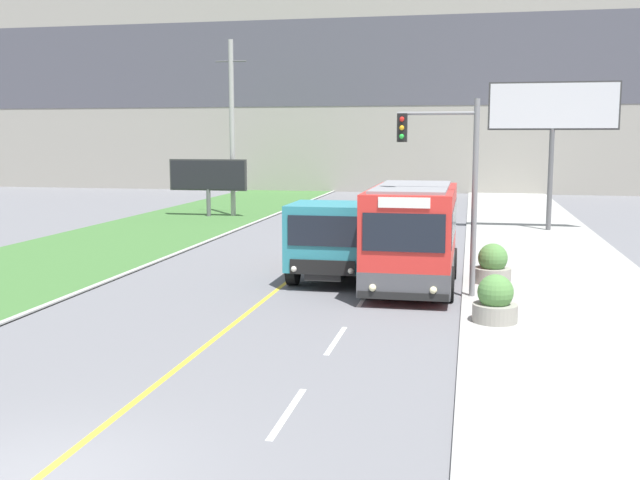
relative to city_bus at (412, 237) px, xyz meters
name	(u,v)px	position (x,y,z in m)	size (l,w,h in m)	color
lane_marking_centre	(120,432)	(-3.61, -12.18, -1.58)	(2.88, 140.00, 0.01)	gold
apartment_block_background	(407,72)	(-3.96, 43.12, 8.52)	(80.00, 8.04, 20.22)	gray
city_bus	(412,237)	(0.00, 0.00, 0.00)	(2.64, 6.04, 3.14)	red
dump_truck	(335,241)	(-2.53, 0.82, -0.30)	(2.55, 6.69, 2.55)	black
utility_pole_far	(232,128)	(-11.81, 18.88, 3.48)	(1.80, 0.28, 10.02)	#9E9E99
traffic_light_mast	(451,172)	(1.15, -1.15, 2.02)	(2.28, 0.32, 5.64)	slate
billboard_large	(553,112)	(5.47, 15.11, 4.15)	(6.07, 0.24, 7.19)	#59595B
billboard_small	(208,176)	(-13.11, 18.32, 0.74)	(4.59, 0.24, 3.30)	#59595B
planter_round_near	(495,301)	(2.37, -4.10, -0.99)	(1.10, 1.10, 1.18)	gray
planter_round_second	(493,266)	(2.44, 0.95, -0.97)	(1.14, 1.14, 1.23)	gray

